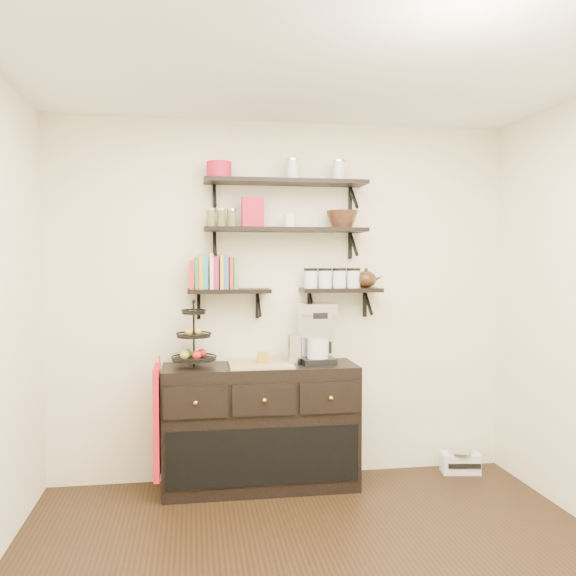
{
  "coord_description": "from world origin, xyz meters",
  "views": [
    {
      "loc": [
        -0.68,
        -2.84,
        1.67
      ],
      "look_at": [
        -0.06,
        1.15,
        1.48
      ],
      "focal_mm": 38.0,
      "sensor_mm": 36.0,
      "label": 1
    }
  ],
  "objects": [
    {
      "name": "ceiling",
      "position": [
        0.0,
        0.0,
        2.7
      ],
      "size": [
        3.5,
        3.5,
        0.02
      ],
      "primitive_type": "cube",
      "color": "white",
      "rests_on": "back_wall"
    },
    {
      "name": "back_wall",
      "position": [
        0.0,
        1.75,
        1.35
      ],
      "size": [
        3.5,
        0.02,
        2.7
      ],
      "primitive_type": "cube",
      "color": "white",
      "rests_on": "ground"
    },
    {
      "name": "shelf_top",
      "position": [
        0.0,
        1.62,
        2.23
      ],
      "size": [
        1.2,
        0.27,
        0.23
      ],
      "color": "black",
      "rests_on": "back_wall"
    },
    {
      "name": "shelf_mid",
      "position": [
        0.0,
        1.62,
        1.88
      ],
      "size": [
        1.2,
        0.27,
        0.23
      ],
      "color": "black",
      "rests_on": "back_wall"
    },
    {
      "name": "shelf_low_left",
      "position": [
        -0.42,
        1.63,
        1.43
      ],
      "size": [
        0.6,
        0.25,
        0.23
      ],
      "color": "black",
      "rests_on": "back_wall"
    },
    {
      "name": "shelf_low_right",
      "position": [
        0.42,
        1.63,
        1.43
      ],
      "size": [
        0.6,
        0.25,
        0.23
      ],
      "color": "black",
      "rests_on": "back_wall"
    },
    {
      "name": "cookbooks",
      "position": [
        -0.51,
        1.63,
        1.56
      ],
      "size": [
        0.36,
        0.15,
        0.26
      ],
      "color": "red",
      "rests_on": "shelf_low_left"
    },
    {
      "name": "glass_canisters",
      "position": [
        0.36,
        1.63,
        1.51
      ],
      "size": [
        0.43,
        0.1,
        0.13
      ],
      "color": "silver",
      "rests_on": "shelf_low_right"
    },
    {
      "name": "sideboard",
      "position": [
        -0.2,
        1.51,
        0.45
      ],
      "size": [
        1.4,
        0.5,
        0.92
      ],
      "color": "black",
      "rests_on": "floor"
    },
    {
      "name": "fruit_stand",
      "position": [
        -0.68,
        1.52,
        1.06
      ],
      "size": [
        0.31,
        0.31,
        0.46
      ],
      "rotation": [
        0.0,
        0.0,
        -0.1
      ],
      "color": "black",
      "rests_on": "sideboard"
    },
    {
      "name": "candle",
      "position": [
        -0.19,
        1.51,
        0.96
      ],
      "size": [
        0.08,
        0.08,
        0.08
      ],
      "primitive_type": "cube",
      "color": "olive",
      "rests_on": "sideboard"
    },
    {
      "name": "coffee_maker",
      "position": [
        0.22,
        1.55,
        1.11
      ],
      "size": [
        0.26,
        0.25,
        0.44
      ],
      "rotation": [
        0.0,
        0.0,
        0.09
      ],
      "color": "black",
      "rests_on": "sideboard"
    },
    {
      "name": "thermal_carafe",
      "position": [
        0.04,
        1.49,
        1.01
      ],
      "size": [
        0.11,
        0.11,
        0.22
      ],
      "primitive_type": "cylinder",
      "color": "silver",
      "rests_on": "sideboard"
    },
    {
      "name": "apron",
      "position": [
        -0.93,
        1.41,
        0.55
      ],
      "size": [
        0.04,
        0.33,
        0.76
      ],
      "primitive_type": "cube",
      "color": "#AC121D",
      "rests_on": "sideboard"
    },
    {
      "name": "radio",
      "position": [
        1.37,
        1.57,
        0.09
      ],
      "size": [
        0.31,
        0.22,
        0.17
      ],
      "rotation": [
        0.0,
        0.0,
        -0.16
      ],
      "color": "silver",
      "rests_on": "floor"
    },
    {
      "name": "recipe_box",
      "position": [
        -0.24,
        1.61,
        2.01
      ],
      "size": [
        0.16,
        0.07,
        0.22
      ],
      "primitive_type": "cube",
      "rotation": [
        0.0,
        0.0,
        0.06
      ],
      "color": "#B71530",
      "rests_on": "shelf_mid"
    },
    {
      "name": "walnut_bowl",
      "position": [
        0.43,
        1.61,
        1.96
      ],
      "size": [
        0.24,
        0.24,
        0.13
      ],
      "primitive_type": null,
      "color": "black",
      "rests_on": "shelf_mid"
    },
    {
      "name": "ramekins",
      "position": [
        0.03,
        1.61,
        1.95
      ],
      "size": [
        0.09,
        0.09,
        0.1
      ],
      "primitive_type": "cylinder",
      "color": "white",
      "rests_on": "shelf_mid"
    },
    {
      "name": "teapot",
      "position": [
        0.62,
        1.63,
        1.53
      ],
      "size": [
        0.23,
        0.18,
        0.15
      ],
      "primitive_type": null,
      "rotation": [
        0.0,
        0.0,
        -0.16
      ],
      "color": "#35200F",
      "rests_on": "shelf_low_right"
    },
    {
      "name": "red_pot",
      "position": [
        -0.49,
        1.61,
        2.31
      ],
      "size": [
        0.18,
        0.18,
        0.12
      ],
      "primitive_type": "cylinder",
      "color": "#B71530",
      "rests_on": "shelf_top"
    }
  ]
}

